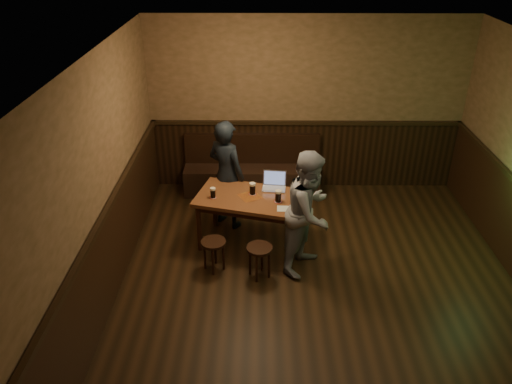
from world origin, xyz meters
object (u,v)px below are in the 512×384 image
at_px(pub_table, 250,203).
at_px(bench, 252,174).
at_px(pint_mid, 252,189).
at_px(pint_right, 278,196).
at_px(stool_right, 259,253).
at_px(person_grey, 310,212).
at_px(laptop, 274,184).
at_px(pint_left, 213,193).
at_px(stool_left, 214,247).
at_px(person_suit, 227,174).

bearing_deg(pub_table, bench, 104.36).
bearing_deg(bench, pint_mid, -88.71).
bearing_deg(pint_right, stool_right, -112.26).
relative_size(bench, person_grey, 1.36).
relative_size(pint_right, laptop, 0.49).
distance_m(pint_left, laptop, 0.87).
bearing_deg(stool_left, stool_right, -13.61).
xyz_separation_m(pub_table, pint_left, (-0.49, -0.04, 0.17)).
height_order(stool_right, person_grey, person_grey).
bearing_deg(pub_table, person_grey, -18.86).
distance_m(bench, pint_right, 1.81).
xyz_separation_m(stool_left, person_suit, (0.11, 1.12, 0.47)).
bearing_deg(person_suit, bench, -73.84).
height_order(stool_left, laptop, laptop).
xyz_separation_m(stool_right, person_grey, (0.62, 0.23, 0.46)).
height_order(stool_left, person_grey, person_grey).
bearing_deg(laptop, bench, 110.30).
bearing_deg(pint_right, laptop, 96.29).
relative_size(stool_right, person_grey, 0.27).
height_order(pub_table, stool_left, pub_table).
xyz_separation_m(bench, person_suit, (-0.34, -1.01, 0.50)).
bearing_deg(person_grey, bench, 50.07).
bearing_deg(stool_right, person_grey, 20.64).
xyz_separation_m(pub_table, pint_right, (0.37, -0.14, 0.18)).
distance_m(stool_left, stool_right, 0.60).
xyz_separation_m(stool_right, pint_mid, (-0.10, 0.79, 0.48)).
height_order(pub_table, pint_right, pint_right).
height_order(laptop, person_suit, person_suit).
distance_m(pint_left, person_suit, 0.59).
distance_m(stool_right, person_grey, 0.81).
relative_size(pint_mid, laptop, 0.49).
bearing_deg(person_suit, person_grey, 171.61).
bearing_deg(pint_mid, person_suit, 128.53).
xyz_separation_m(bench, laptop, (0.33, -1.30, 0.50)).
height_order(stool_left, pint_left, pint_left).
bearing_deg(pint_right, person_grey, -42.85).
bearing_deg(pub_table, stool_right, -65.39).
relative_size(person_suit, person_grey, 1.00).
relative_size(bench, person_suit, 1.36).
relative_size(pub_table, laptop, 4.58).
relative_size(pub_table, stool_right, 3.54).
xyz_separation_m(person_suit, person_grey, (1.09, -1.03, 0.00)).
relative_size(pint_mid, person_suit, 0.10).
xyz_separation_m(stool_left, person_grey, (1.20, 0.09, 0.47)).
xyz_separation_m(bench, person_grey, (0.75, -2.04, 0.50)).
bearing_deg(bench, stool_left, -101.92).
relative_size(pub_table, person_grey, 0.96).
height_order(person_suit, person_grey, person_grey).
xyz_separation_m(pint_left, person_grey, (1.24, -0.45, -0.02)).
relative_size(stool_left, person_grey, 0.27).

